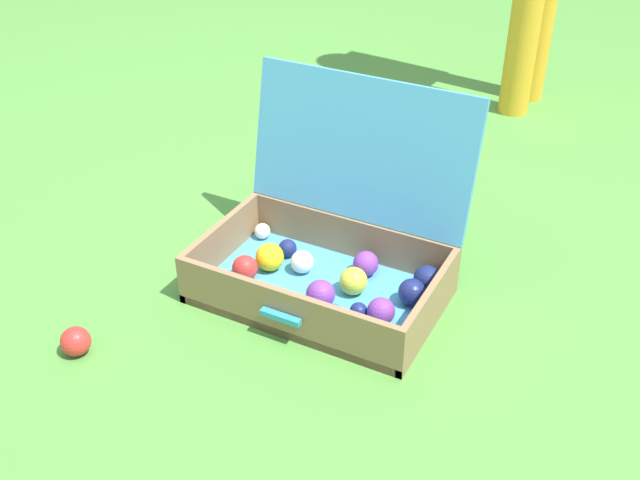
{
  "coord_description": "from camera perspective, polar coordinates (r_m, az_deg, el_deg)",
  "views": [
    {
      "loc": [
        0.86,
        -1.53,
        1.27
      ],
      "look_at": [
        0.1,
        -0.07,
        0.19
      ],
      "focal_mm": 42.47,
      "sensor_mm": 36.0,
      "label": 1
    }
  ],
  "objects": [
    {
      "name": "open_suitcase",
      "position": [
        2.06,
        0.97,
        -0.8
      ],
      "size": [
        0.65,
        0.52,
        0.54
      ],
      "color": "#4799C6",
      "rests_on": "ground"
    },
    {
      "name": "ground_plane",
      "position": [
        2.17,
        -1.41,
        -2.51
      ],
      "size": [
        16.0,
        16.0,
        0.0
      ],
      "primitive_type": "plane",
      "color": "#4C8C38"
    },
    {
      "name": "stray_ball_on_grass",
      "position": [
        1.97,
        -17.93,
        -7.27
      ],
      "size": [
        0.08,
        0.08,
        0.08
      ],
      "primitive_type": "sphere",
      "color": "red",
      "rests_on": "ground"
    }
  ]
}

